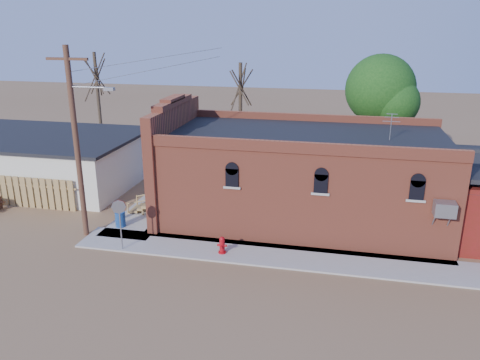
% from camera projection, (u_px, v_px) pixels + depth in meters
% --- Properties ---
extents(ground, '(120.00, 120.00, 0.00)m').
position_uv_depth(ground, '(244.00, 263.00, 20.25)').
color(ground, brown).
rests_on(ground, ground).
extents(sidewalk_south, '(19.00, 2.20, 0.08)m').
position_uv_depth(sidewalk_south, '(282.00, 256.00, 20.77)').
color(sidewalk_south, '#9E9991').
rests_on(sidewalk_south, ground).
extents(sidewalk_west, '(2.60, 10.00, 0.08)m').
position_uv_depth(sidewalk_west, '(159.00, 202.00, 27.07)').
color(sidewalk_west, '#9E9991').
rests_on(sidewalk_west, ground).
extents(brick_bar, '(16.40, 7.97, 6.30)m').
position_uv_depth(brick_bar, '(297.00, 176.00, 24.28)').
color(brick_bar, '#B45037').
rests_on(brick_bar, ground).
extents(wood_fence, '(5.20, 0.10, 1.80)m').
position_uv_depth(wood_fence, '(34.00, 193.00, 26.08)').
color(wood_fence, '#AB824D').
rests_on(wood_fence, ground).
extents(utility_pole, '(3.12, 0.26, 9.00)m').
position_uv_depth(utility_pole, '(77.00, 140.00, 21.51)').
color(utility_pole, '#4E2C1F').
rests_on(utility_pole, ground).
extents(tree_bare_near, '(2.80, 2.80, 7.65)m').
position_uv_depth(tree_bare_near, '(240.00, 86.00, 31.05)').
color(tree_bare_near, '#473C28').
rests_on(tree_bare_near, ground).
extents(tree_bare_far, '(2.80, 2.80, 8.16)m').
position_uv_depth(tree_bare_far, '(96.00, 75.00, 34.07)').
color(tree_bare_far, '#473C28').
rests_on(tree_bare_far, ground).
extents(tree_leafy, '(4.40, 4.40, 8.15)m').
position_uv_depth(tree_leafy, '(380.00, 89.00, 29.70)').
color(tree_leafy, '#473C28').
rests_on(tree_leafy, ground).
extents(fire_hydrant, '(0.44, 0.39, 0.79)m').
position_uv_depth(fire_hydrant, '(222.00, 245.00, 20.86)').
color(fire_hydrant, '#A70911').
rests_on(fire_hydrant, sidewalk_south).
extents(stop_sign, '(0.60, 0.35, 2.38)m').
position_uv_depth(stop_sign, '(119.00, 212.00, 20.80)').
color(stop_sign, gray).
rests_on(stop_sign, sidewalk_south).
extents(trash_barrel, '(0.66, 0.66, 0.78)m').
position_uv_depth(trash_barrel, '(120.00, 219.00, 23.65)').
color(trash_barrel, navy).
rests_on(trash_barrel, sidewalk_west).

